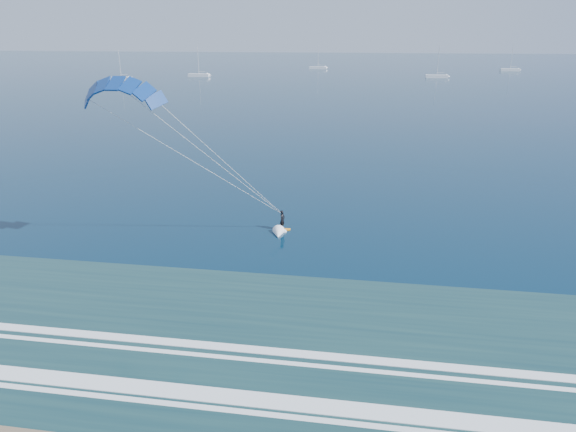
% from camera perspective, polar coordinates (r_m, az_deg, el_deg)
% --- Properties ---
extents(kitesurfer_rig, '(15.97, 8.97, 14.72)m').
position_cam_1_polar(kitesurfer_rig, '(41.72, -9.12, 6.76)').
color(kitesurfer_rig, orange).
rests_on(kitesurfer_rig, ground).
extents(sailboat_0, '(7.70, 2.40, 10.61)m').
position_cam_1_polar(sailboat_0, '(204.88, -18.03, 14.34)').
color(sailboat_0, white).
rests_on(sailboat_0, ground).
extents(sailboat_1, '(8.48, 2.40, 11.67)m').
position_cam_1_polar(sailboat_1, '(213.78, -9.86, 15.18)').
color(sailboat_1, white).
rests_on(sailboat_1, ground).
extents(sailboat_2, '(8.17, 2.40, 11.09)m').
position_cam_1_polar(sailboat_2, '(256.80, 3.35, 16.14)').
color(sailboat_2, white).
rests_on(sailboat_2, ground).
extents(sailboat_3, '(8.43, 2.40, 11.74)m').
position_cam_1_polar(sailboat_3, '(212.97, 16.20, 14.70)').
color(sailboat_3, white).
rests_on(sailboat_3, ground).
extents(sailboat_4, '(8.33, 2.40, 11.38)m').
position_cam_1_polar(sailboat_4, '(261.48, 23.44, 14.69)').
color(sailboat_4, white).
rests_on(sailboat_4, ground).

